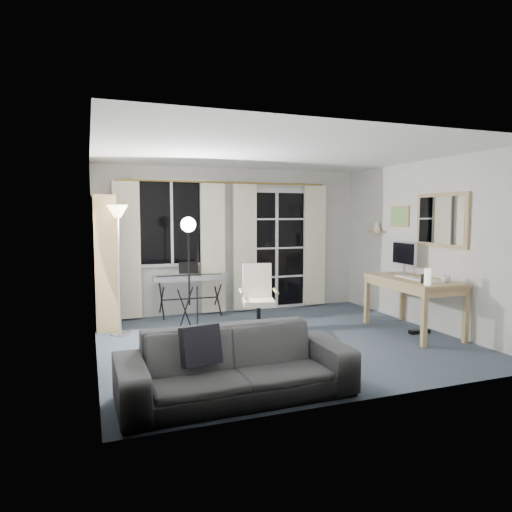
{
  "coord_description": "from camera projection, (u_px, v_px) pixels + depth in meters",
  "views": [
    {
      "loc": [
        -2.3,
        -5.31,
        1.62
      ],
      "look_at": [
        -0.21,
        0.35,
        1.08
      ],
      "focal_mm": 32.0,
      "sensor_mm": 36.0,
      "label": 1
    }
  ],
  "objects": [
    {
      "name": "wall_shelf",
      "position": [
        377.0,
        228.0,
        7.49
      ],
      "size": [
        0.16,
        0.3,
        0.18
      ],
      "color": "tan",
      "rests_on": "floor"
    },
    {
      "name": "french_door",
      "position": [
        276.0,
        249.0,
        7.91
      ],
      "size": [
        1.32,
        0.09,
        2.11
      ],
      "color": "white",
      "rests_on": "floor"
    },
    {
      "name": "mug",
      "position": [
        446.0,
        278.0,
        5.83
      ],
      "size": [
        0.13,
        0.1,
        0.12
      ],
      "primitive_type": "imported",
      "rotation": [
        0.0,
        0.0,
        -0.05
      ],
      "color": "silver",
      "rests_on": "desk"
    },
    {
      "name": "office_chair",
      "position": [
        258.0,
        293.0,
        6.22
      ],
      "size": [
        0.67,
        0.66,
        0.96
      ],
      "rotation": [
        0.0,
        0.0,
        -0.25
      ],
      "color": "black",
      "rests_on": "floor"
    },
    {
      "name": "desk_clutter",
      "position": [
        420.0,
        293.0,
        6.05
      ],
      "size": [
        0.47,
        0.85,
        0.96
      ],
      "rotation": [
        0.0,
        0.0,
        -0.05
      ],
      "color": "white",
      "rests_on": "desk"
    },
    {
      "name": "sofa",
      "position": [
        236.0,
        353.0,
        4.03
      ],
      "size": [
        2.08,
        0.64,
        0.81
      ],
      "rotation": [
        0.0,
        0.0,
        0.02
      ],
      "color": "#2E2E30",
      "rests_on": "floor"
    },
    {
      "name": "window",
      "position": [
        171.0,
        223.0,
        7.24
      ],
      "size": [
        1.2,
        0.08,
        1.4
      ],
      "color": "white",
      "rests_on": "floor"
    },
    {
      "name": "bookshelf",
      "position": [
        102.0,
        265.0,
        6.61
      ],
      "size": [
        0.33,
        0.89,
        1.9
      ],
      "rotation": [
        0.0,
        0.0,
        0.03
      ],
      "color": "tan",
      "rests_on": "floor"
    },
    {
      "name": "wall_mirror",
      "position": [
        442.0,
        220.0,
        6.19
      ],
      "size": [
        0.04,
        0.94,
        0.74
      ],
      "color": "tan",
      "rests_on": "floor"
    },
    {
      "name": "keyboard_piano",
      "position": [
        190.0,
        278.0,
        7.14
      ],
      "size": [
        1.15,
        0.58,
        0.83
      ],
      "rotation": [
        0.0,
        0.0,
        -0.03
      ],
      "color": "black",
      "rests_on": "floor"
    },
    {
      "name": "framed_print",
      "position": [
        400.0,
        216.0,
        7.03
      ],
      "size": [
        0.03,
        0.42,
        0.32
      ],
      "color": "tan",
      "rests_on": "floor"
    },
    {
      "name": "torchiere_lamp",
      "position": [
        118.0,
        231.0,
        6.06
      ],
      "size": [
        0.36,
        0.36,
        1.75
      ],
      "rotation": [
        0.0,
        0.0,
        -0.37
      ],
      "color": "#B2B2B7",
      "rests_on": "floor"
    },
    {
      "name": "floor",
      "position": [
        281.0,
        341.0,
        5.9
      ],
      "size": [
        4.5,
        4.0,
        0.02
      ],
      "primitive_type": "cube",
      "color": "#3B4556",
      "rests_on": "ground"
    },
    {
      "name": "desk",
      "position": [
        413.0,
        285.0,
        6.28
      ],
      "size": [
        0.77,
        1.44,
        0.75
      ],
      "rotation": [
        0.0,
        0.0,
        -0.05
      ],
      "color": "tan",
      "rests_on": "floor"
    },
    {
      "name": "monitor",
      "position": [
        404.0,
        254.0,
        6.73
      ],
      "size": [
        0.19,
        0.54,
        0.47
      ],
      "rotation": [
        0.0,
        0.0,
        -0.05
      ],
      "color": "silver",
      "rests_on": "desk"
    },
    {
      "name": "curtains",
      "position": [
        228.0,
        247.0,
        7.51
      ],
      "size": [
        3.6,
        0.07,
        2.13
      ],
      "color": "gold",
      "rests_on": "floor"
    },
    {
      "name": "studio_light",
      "position": [
        189.0,
        238.0,
        6.23
      ],
      "size": [
        0.34,
        0.34,
        1.63
      ],
      "rotation": [
        0.0,
        0.0,
        -0.22
      ],
      "color": "black",
      "rests_on": "floor"
    }
  ]
}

